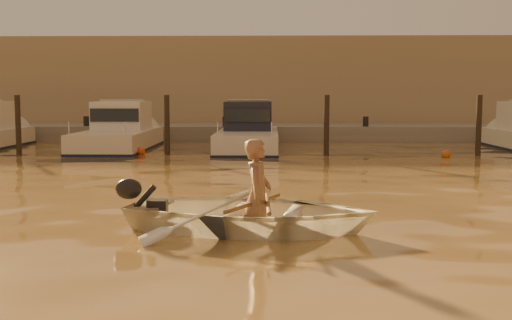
{
  "coord_description": "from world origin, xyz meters",
  "views": [
    {
      "loc": [
        -2.04,
        -7.44,
        2.03
      ],
      "look_at": [
        -2.33,
        4.98,
        0.75
      ],
      "focal_mm": 45.0,
      "sensor_mm": 36.0,
      "label": 1
    }
  ],
  "objects_px": {
    "moored_boat_2": "(248,133)",
    "moored_boat_1": "(119,132)",
    "person": "(258,195)",
    "dinghy": "(251,213)",
    "waterfront_building": "(309,87)"
  },
  "relations": [
    {
      "from": "moored_boat_1",
      "to": "waterfront_building",
      "type": "bearing_deg",
      "value": 55.17
    },
    {
      "from": "dinghy",
      "to": "waterfront_building",
      "type": "xyz_separation_m",
      "value": [
        2.33,
        25.02,
        2.14
      ]
    },
    {
      "from": "moored_boat_1",
      "to": "dinghy",
      "type": "bearing_deg",
      "value": -69.2
    },
    {
      "from": "person",
      "to": "waterfront_building",
      "type": "height_order",
      "value": "waterfront_building"
    },
    {
      "from": "moored_boat_1",
      "to": "moored_boat_2",
      "type": "relative_size",
      "value": 0.94
    },
    {
      "from": "person",
      "to": "moored_boat_1",
      "type": "height_order",
      "value": "moored_boat_1"
    },
    {
      "from": "person",
      "to": "moored_boat_1",
      "type": "xyz_separation_m",
      "value": [
        -5.42,
        14.04,
        0.09
      ]
    },
    {
      "from": "person",
      "to": "moored_boat_2",
      "type": "relative_size",
      "value": 0.23
    },
    {
      "from": "waterfront_building",
      "to": "moored_boat_1",
      "type": "bearing_deg",
      "value": -124.83
    },
    {
      "from": "moored_boat_1",
      "to": "waterfront_building",
      "type": "height_order",
      "value": "waterfront_building"
    },
    {
      "from": "person",
      "to": "moored_boat_2",
      "type": "distance_m",
      "value": 14.05
    },
    {
      "from": "person",
      "to": "dinghy",
      "type": "bearing_deg",
      "value": 90.0
    },
    {
      "from": "person",
      "to": "moored_boat_1",
      "type": "distance_m",
      "value": 15.05
    },
    {
      "from": "moored_boat_2",
      "to": "moored_boat_1",
      "type": "bearing_deg",
      "value": 180.0
    },
    {
      "from": "person",
      "to": "waterfront_building",
      "type": "distance_m",
      "value": 25.21
    }
  ]
}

